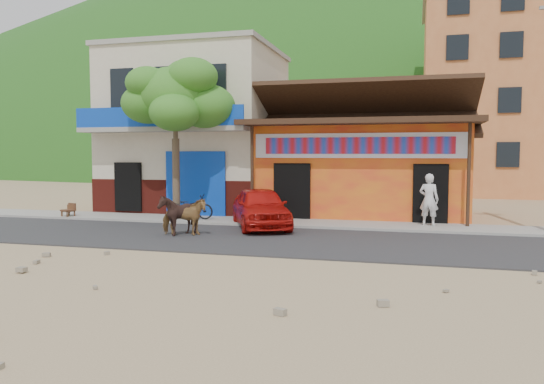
{
  "coord_description": "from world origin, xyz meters",
  "views": [
    {
      "loc": [
        4.1,
        -12.42,
        2.56
      ],
      "look_at": [
        -0.1,
        3.0,
        1.4
      ],
      "focal_mm": 35.0,
      "sensor_mm": 36.0,
      "label": 1
    }
  ],
  "objects_px": {
    "cow_tan": "(184,217)",
    "pedestrian": "(429,200)",
    "red_car": "(261,207)",
    "cafe_chair_right": "(68,206)",
    "cow_dark": "(177,215)",
    "cafe_chair_left": "(68,204)",
    "scooter": "(190,207)",
    "tree": "(176,139)"
  },
  "relations": [
    {
      "from": "tree",
      "to": "pedestrian",
      "type": "bearing_deg",
      "value": 2.64
    },
    {
      "from": "cow_dark",
      "to": "pedestrian",
      "type": "distance_m",
      "value": 8.41
    },
    {
      "from": "red_car",
      "to": "cafe_chair_left",
      "type": "height_order",
      "value": "red_car"
    },
    {
      "from": "pedestrian",
      "to": "cafe_chair_right",
      "type": "distance_m",
      "value": 13.57
    },
    {
      "from": "cow_dark",
      "to": "pedestrian",
      "type": "xyz_separation_m",
      "value": [
        7.52,
        3.75,
        0.33
      ]
    },
    {
      "from": "cow_tan",
      "to": "cafe_chair_right",
      "type": "xyz_separation_m",
      "value": [
        -6.24,
        2.85,
        -0.09
      ]
    },
    {
      "from": "tree",
      "to": "cow_tan",
      "type": "relative_size",
      "value": 4.34
    },
    {
      "from": "red_car",
      "to": "pedestrian",
      "type": "relative_size",
      "value": 2.3
    },
    {
      "from": "cow_tan",
      "to": "pedestrian",
      "type": "xyz_separation_m",
      "value": [
        7.3,
        3.74,
        0.38
      ]
    },
    {
      "from": "pedestrian",
      "to": "cafe_chair_right",
      "type": "bearing_deg",
      "value": 17.97
    },
    {
      "from": "pedestrian",
      "to": "cow_dark",
      "type": "bearing_deg",
      "value": 40.75
    },
    {
      "from": "pedestrian",
      "to": "cafe_chair_left",
      "type": "bearing_deg",
      "value": 17.98
    },
    {
      "from": "cow_dark",
      "to": "cafe_chair_left",
      "type": "bearing_deg",
      "value": -138.35
    },
    {
      "from": "tree",
      "to": "red_car",
      "type": "bearing_deg",
      "value": -15.52
    },
    {
      "from": "cow_dark",
      "to": "red_car",
      "type": "height_order",
      "value": "red_car"
    },
    {
      "from": "tree",
      "to": "cafe_chair_right",
      "type": "distance_m",
      "value": 5.13
    },
    {
      "from": "scooter",
      "to": "pedestrian",
      "type": "xyz_separation_m",
      "value": [
        8.53,
        0.52,
        0.43
      ]
    },
    {
      "from": "cow_tan",
      "to": "cafe_chair_left",
      "type": "xyz_separation_m",
      "value": [
        -6.24,
        2.85,
        -0.03
      ]
    },
    {
      "from": "cow_dark",
      "to": "scooter",
      "type": "relative_size",
      "value": 0.74
    },
    {
      "from": "cafe_chair_right",
      "to": "tree",
      "type": "bearing_deg",
      "value": 15.28
    },
    {
      "from": "scooter",
      "to": "cafe_chair_left",
      "type": "height_order",
      "value": "cafe_chair_left"
    },
    {
      "from": "cow_dark",
      "to": "cafe_chair_right",
      "type": "distance_m",
      "value": 6.67
    },
    {
      "from": "cow_tan",
      "to": "scooter",
      "type": "height_order",
      "value": "cow_tan"
    },
    {
      "from": "cow_tan",
      "to": "cow_dark",
      "type": "relative_size",
      "value": 1.08
    },
    {
      "from": "cow_tan",
      "to": "cafe_chair_left",
      "type": "relative_size",
      "value": 1.47
    },
    {
      "from": "tree",
      "to": "cafe_chair_left",
      "type": "height_order",
      "value": "tree"
    },
    {
      "from": "cow_tan",
      "to": "cow_dark",
      "type": "bearing_deg",
      "value": 77.66
    },
    {
      "from": "cow_tan",
      "to": "red_car",
      "type": "distance_m",
      "value": 2.91
    },
    {
      "from": "red_car",
      "to": "cafe_chair_left",
      "type": "distance_m",
      "value": 8.02
    },
    {
      "from": "tree",
      "to": "cow_dark",
      "type": "xyz_separation_m",
      "value": [
        1.62,
        -3.33,
        -2.44
      ]
    },
    {
      "from": "scooter",
      "to": "pedestrian",
      "type": "bearing_deg",
      "value": -94.07
    },
    {
      "from": "pedestrian",
      "to": "tree",
      "type": "bearing_deg",
      "value": 16.86
    },
    {
      "from": "pedestrian",
      "to": "cafe_chair_left",
      "type": "relative_size",
      "value": 1.88
    },
    {
      "from": "cow_tan",
      "to": "red_car",
      "type": "relative_size",
      "value": 0.34
    },
    {
      "from": "red_car",
      "to": "pedestrian",
      "type": "bearing_deg",
      "value": -11.29
    },
    {
      "from": "cow_dark",
      "to": "red_car",
      "type": "xyz_separation_m",
      "value": [
        1.98,
        2.33,
        0.05
      ]
    },
    {
      "from": "pedestrian",
      "to": "cafe_chair_left",
      "type": "height_order",
      "value": "pedestrian"
    },
    {
      "from": "pedestrian",
      "to": "scooter",
      "type": "bearing_deg",
      "value": 17.7
    },
    {
      "from": "cafe_chair_right",
      "to": "cow_dark",
      "type": "bearing_deg",
      "value": -16.22
    },
    {
      "from": "cow_tan",
      "to": "scooter",
      "type": "xyz_separation_m",
      "value": [
        -1.24,
        3.22,
        -0.05
      ]
    },
    {
      "from": "cafe_chair_left",
      "to": "cow_tan",
      "type": "bearing_deg",
      "value": -5.18
    },
    {
      "from": "scooter",
      "to": "red_car",
      "type": "bearing_deg",
      "value": -114.28
    }
  ]
}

